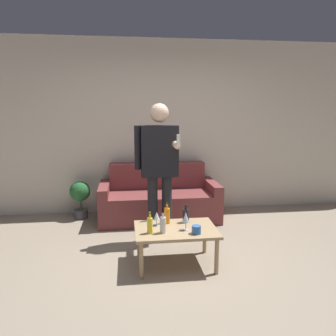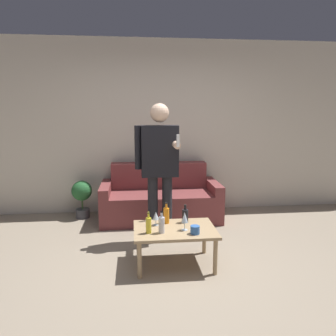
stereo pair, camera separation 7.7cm
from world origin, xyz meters
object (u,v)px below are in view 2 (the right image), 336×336
Objects in this scene: coffee_table at (175,233)px; couch at (160,199)px; bottle_orange at (149,225)px; person_standing_front at (159,162)px.

couch is at bearing 90.87° from coffee_table.
person_standing_front reaches higher than bottle_orange.
couch is 2.05× the size of coffee_table.
couch is 7.97× the size of bottle_orange.
couch is at bearing 81.24° from bottle_orange.
coffee_table is (0.02, -1.54, 0.07)m from couch.
couch is 1.54m from coffee_table.
person_standing_front is at bearing -95.23° from couch.
coffee_table is at bearing -81.68° from person_standing_front.
bottle_orange is 0.13× the size of person_standing_front.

